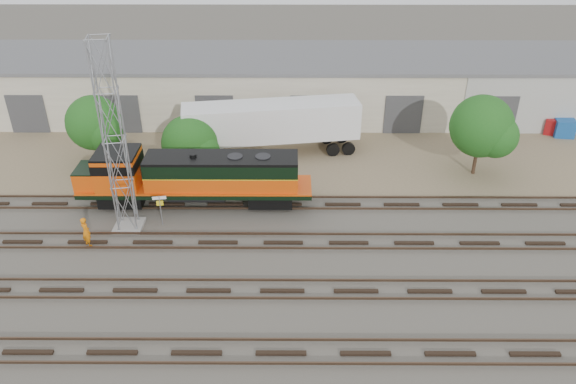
{
  "coord_description": "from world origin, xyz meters",
  "views": [
    {
      "loc": [
        0.42,
        -26.57,
        20.0
      ],
      "look_at": [
        0.27,
        4.0,
        2.2
      ],
      "focal_mm": 35.0,
      "sensor_mm": 36.0,
      "label": 1
    }
  ],
  "objects_px": {
    "locomotive": "(191,177)",
    "semi_trailer": "(276,122)",
    "worker": "(86,232)",
    "signal_tower": "(115,143)"
  },
  "relations": [
    {
      "from": "signal_tower",
      "to": "semi_trailer",
      "type": "relative_size",
      "value": 0.87
    },
    {
      "from": "worker",
      "to": "locomotive",
      "type": "bearing_deg",
      "value": -102.43
    },
    {
      "from": "locomotive",
      "to": "worker",
      "type": "distance_m",
      "value": 7.49
    },
    {
      "from": "worker",
      "to": "semi_trailer",
      "type": "distance_m",
      "value": 17.0
    },
    {
      "from": "locomotive",
      "to": "semi_trailer",
      "type": "distance_m",
      "value": 9.71
    },
    {
      "from": "worker",
      "to": "semi_trailer",
      "type": "bearing_deg",
      "value": -93.11
    },
    {
      "from": "locomotive",
      "to": "semi_trailer",
      "type": "height_order",
      "value": "semi_trailer"
    },
    {
      "from": "worker",
      "to": "semi_trailer",
      "type": "height_order",
      "value": "semi_trailer"
    },
    {
      "from": "worker",
      "to": "semi_trailer",
      "type": "relative_size",
      "value": 0.14
    },
    {
      "from": "signal_tower",
      "to": "worker",
      "type": "distance_m",
      "value": 5.67
    }
  ]
}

